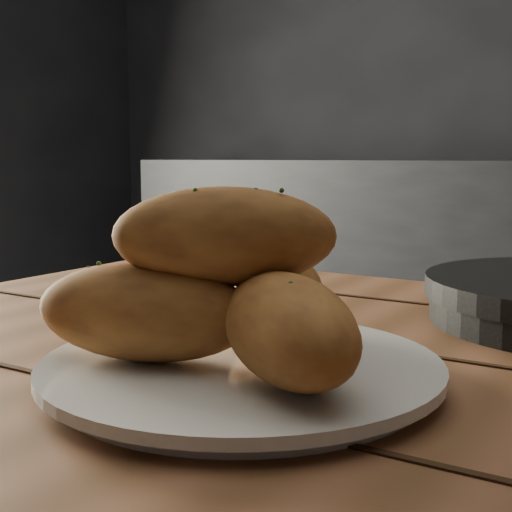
{
  "coord_description": "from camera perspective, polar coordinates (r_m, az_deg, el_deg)",
  "views": [
    {
      "loc": [
        0.79,
        -1.11,
        0.91
      ],
      "look_at": [
        0.52,
        -0.68,
        0.84
      ],
      "focal_mm": 50.0,
      "sensor_mm": 36.0,
      "label": 1
    }
  ],
  "objects": [
    {
      "name": "bread_rolls",
      "position": [
        0.5,
        -1.97,
        -2.97
      ],
      "size": [
        0.28,
        0.25,
        0.12
      ],
      "color": "#C47F36",
      "rests_on": "plate"
    },
    {
      "name": "counter",
      "position": [
        2.96,
        16.05,
        -1.38
      ],
      "size": [
        2.8,
        0.6,
        0.9
      ],
      "primitive_type": "cube",
      "color": "black",
      "rests_on": "ground"
    },
    {
      "name": "plate",
      "position": [
        0.51,
        -1.19,
        -9.17
      ],
      "size": [
        0.29,
        0.29,
        0.02
      ],
      "color": "silver",
      "rests_on": "table"
    },
    {
      "name": "back_wall",
      "position": [
        3.24,
        18.19,
        15.3
      ],
      "size": [
        4.0,
        0.04,
        2.7
      ],
      "primitive_type": "cube",
      "color": "black",
      "rests_on": "ground"
    }
  ]
}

